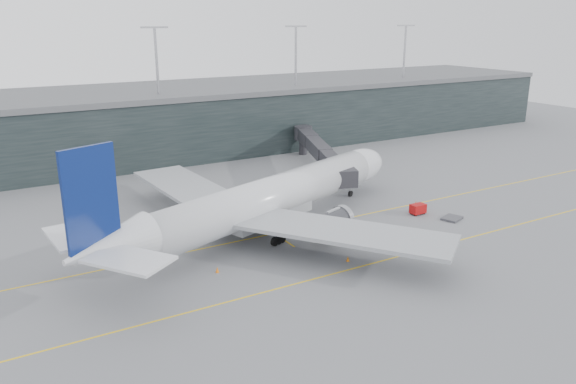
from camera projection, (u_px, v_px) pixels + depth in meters
ground at (233, 231)px, 85.20m from camera, size 320.00×320.00×0.00m
taxiline_a at (244, 240)px, 81.90m from camera, size 160.00×0.25×0.02m
taxiline_b at (302, 282)px, 68.69m from camera, size 160.00×0.25×0.02m
taxiline_lead_main at (212, 193)px, 104.11m from camera, size 0.25×60.00×0.02m
terminal at (127, 123)px, 130.81m from camera, size 240.00×36.00×29.00m
main_aircraft at (269, 198)px, 84.30m from camera, size 62.24×57.43×18.03m
jet_bridge at (307, 148)px, 116.88m from camera, size 19.09×43.83×6.80m
gse_cart at (418, 209)px, 92.45m from camera, size 2.54×1.64×1.71m
baggage_dolly at (452, 218)px, 90.27m from camera, size 3.85×3.47×0.32m
uld_a at (179, 213)px, 90.76m from camera, size 2.08×1.81×1.64m
uld_b at (192, 207)px, 93.11m from camera, size 2.23×1.86×1.88m
uld_c at (211, 206)px, 93.57m from camera, size 2.49×2.17×1.94m
cone_nose at (416, 203)px, 97.16m from camera, size 0.45×0.45×0.72m
cone_wing_stbd at (348, 259)px, 74.56m from camera, size 0.44×0.44×0.70m
cone_wing_port at (252, 198)px, 99.59m from camera, size 0.47×0.47×0.74m
cone_tail at (217, 270)px, 71.28m from camera, size 0.46×0.46×0.74m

